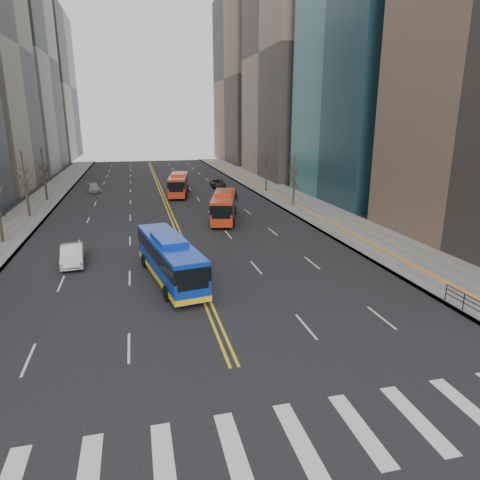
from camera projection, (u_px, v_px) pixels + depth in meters
name	position (u px, v px, depth m)	size (l,w,h in m)	color
ground	(267.00, 446.00, 14.79)	(220.00, 220.00, 0.00)	black
sidewalk_right	(291.00, 199.00, 60.85)	(7.00, 130.00, 0.15)	slate
sidewalk_left	(33.00, 210.00, 53.06)	(5.00, 130.00, 0.15)	slate
crosswalk	(267.00, 446.00, 14.79)	(26.70, 4.00, 0.01)	silver
centerline	(162.00, 193.00, 66.21)	(0.55, 100.00, 0.01)	gold
office_towers	(150.00, 40.00, 72.37)	(83.00, 134.00, 58.00)	gray
street_trees	(102.00, 180.00, 44.12)	(35.20, 47.20, 7.60)	#2C241B
blue_bus	(170.00, 257.00, 29.71)	(4.11, 11.05, 3.18)	#0B2FAB
red_bus_near	(224.00, 204.00, 47.66)	(4.82, 10.27, 3.21)	#BA3013
red_bus_far	(178.00, 183.00, 63.52)	(4.04, 10.56, 3.29)	#BA3013
car_white	(72.00, 255.00, 33.24)	(1.61, 4.61, 1.52)	silver
car_dark_mid	(232.00, 194.00, 60.92)	(1.50, 3.73, 1.27)	black
car_silver	(94.00, 188.00, 66.58)	(1.75, 4.30, 1.25)	gray
car_dark_far	(218.00, 184.00, 71.09)	(2.19, 4.75, 1.32)	black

